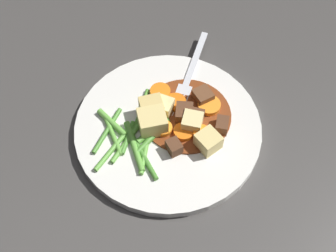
{
  "coord_description": "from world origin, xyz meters",
  "views": [
    {
      "loc": [
        -0.08,
        -0.36,
        0.59
      ],
      "look_at": [
        0.0,
        0.0,
        0.01
      ],
      "focal_mm": 50.48,
      "sensor_mm": 36.0,
      "label": 1
    }
  ],
  "objects_px": {
    "dinner_plate": "(168,129)",
    "carrot_slice_2": "(176,103)",
    "potato_chunk_4": "(192,123)",
    "meat_chunk_3": "(222,125)",
    "carrot_slice_5": "(184,132)",
    "potato_chunk_1": "(151,108)",
    "carrot_slice_0": "(209,106)",
    "potato_chunk_3": "(164,107)",
    "carrot_slice_1": "(157,93)",
    "meat_chunk_4": "(203,96)",
    "fork": "(189,75)",
    "carrot_slice_3": "(164,129)",
    "meat_chunk_2": "(184,113)",
    "carrot_slice_4": "(201,134)",
    "meat_chunk_0": "(194,115)",
    "potato_chunk_2": "(153,125)",
    "potato_chunk_0": "(208,141)",
    "meat_chunk_1": "(177,146)"
  },
  "relations": [
    {
      "from": "carrot_slice_5",
      "to": "potato_chunk_0",
      "type": "bearing_deg",
      "value": -41.71
    },
    {
      "from": "carrot_slice_1",
      "to": "carrot_slice_4",
      "type": "xyz_separation_m",
      "value": [
        0.05,
        -0.08,
        0.0
      ]
    },
    {
      "from": "carrot_slice_2",
      "to": "fork",
      "type": "height_order",
      "value": "carrot_slice_2"
    },
    {
      "from": "meat_chunk_2",
      "to": "fork",
      "type": "distance_m",
      "value": 0.08
    },
    {
      "from": "potato_chunk_3",
      "to": "potato_chunk_2",
      "type": "bearing_deg",
      "value": -125.97
    },
    {
      "from": "carrot_slice_4",
      "to": "meat_chunk_0",
      "type": "height_order",
      "value": "meat_chunk_0"
    },
    {
      "from": "potato_chunk_3",
      "to": "fork",
      "type": "relative_size",
      "value": 0.16
    },
    {
      "from": "carrot_slice_5",
      "to": "potato_chunk_1",
      "type": "xyz_separation_m",
      "value": [
        -0.04,
        0.04,
        0.01
      ]
    },
    {
      "from": "potato_chunk_4",
      "to": "meat_chunk_3",
      "type": "bearing_deg",
      "value": -15.34
    },
    {
      "from": "meat_chunk_0",
      "to": "potato_chunk_4",
      "type": "bearing_deg",
      "value": -115.35
    },
    {
      "from": "potato_chunk_1",
      "to": "meat_chunk_4",
      "type": "xyz_separation_m",
      "value": [
        0.08,
        0.01,
        -0.01
      ]
    },
    {
      "from": "potato_chunk_4",
      "to": "meat_chunk_4",
      "type": "relative_size",
      "value": 1.07
    },
    {
      "from": "potato_chunk_3",
      "to": "potato_chunk_4",
      "type": "xyz_separation_m",
      "value": [
        0.03,
        -0.03,
        0.0
      ]
    },
    {
      "from": "carrot_slice_3",
      "to": "potato_chunk_2",
      "type": "bearing_deg",
      "value": 171.28
    },
    {
      "from": "carrot_slice_5",
      "to": "meat_chunk_2",
      "type": "height_order",
      "value": "meat_chunk_2"
    },
    {
      "from": "meat_chunk_4",
      "to": "fork",
      "type": "relative_size",
      "value": 0.16
    },
    {
      "from": "carrot_slice_1",
      "to": "meat_chunk_3",
      "type": "height_order",
      "value": "meat_chunk_3"
    },
    {
      "from": "carrot_slice_3",
      "to": "meat_chunk_4",
      "type": "bearing_deg",
      "value": 31.35
    },
    {
      "from": "potato_chunk_0",
      "to": "meat_chunk_2",
      "type": "xyz_separation_m",
      "value": [
        -0.02,
        0.05,
        -0.0
      ]
    },
    {
      "from": "carrot_slice_5",
      "to": "meat_chunk_4",
      "type": "bearing_deg",
      "value": 52.05
    },
    {
      "from": "carrot_slice_0",
      "to": "potato_chunk_3",
      "type": "xyz_separation_m",
      "value": [
        -0.07,
        0.01,
        0.01
      ]
    },
    {
      "from": "potato_chunk_2",
      "to": "meat_chunk_4",
      "type": "xyz_separation_m",
      "value": [
        0.08,
        0.04,
        -0.01
      ]
    },
    {
      "from": "potato_chunk_3",
      "to": "carrot_slice_2",
      "type": "bearing_deg",
      "value": 25.81
    },
    {
      "from": "potato_chunk_4",
      "to": "potato_chunk_3",
      "type": "bearing_deg",
      "value": 134.42
    },
    {
      "from": "dinner_plate",
      "to": "meat_chunk_4",
      "type": "height_order",
      "value": "meat_chunk_4"
    },
    {
      "from": "carrot_slice_4",
      "to": "meat_chunk_3",
      "type": "height_order",
      "value": "meat_chunk_3"
    },
    {
      "from": "meat_chunk_1",
      "to": "meat_chunk_3",
      "type": "relative_size",
      "value": 0.89
    },
    {
      "from": "potato_chunk_4",
      "to": "carrot_slice_1",
      "type": "bearing_deg",
      "value": 120.05
    },
    {
      "from": "potato_chunk_0",
      "to": "potato_chunk_2",
      "type": "distance_m",
      "value": 0.08
    },
    {
      "from": "carrot_slice_5",
      "to": "meat_chunk_0",
      "type": "distance_m",
      "value": 0.03
    },
    {
      "from": "carrot_slice_3",
      "to": "meat_chunk_4",
      "type": "relative_size",
      "value": 0.95
    },
    {
      "from": "dinner_plate",
      "to": "carrot_slice_2",
      "type": "height_order",
      "value": "carrot_slice_2"
    },
    {
      "from": "carrot_slice_3",
      "to": "meat_chunk_3",
      "type": "height_order",
      "value": "meat_chunk_3"
    },
    {
      "from": "carrot_slice_1",
      "to": "meat_chunk_1",
      "type": "xyz_separation_m",
      "value": [
        0.01,
        -0.1,
        0.0
      ]
    },
    {
      "from": "meat_chunk_2",
      "to": "fork",
      "type": "height_order",
      "value": "meat_chunk_2"
    },
    {
      "from": "carrot_slice_3",
      "to": "potato_chunk_2",
      "type": "xyz_separation_m",
      "value": [
        -0.01,
        0.0,
        0.01
      ]
    },
    {
      "from": "meat_chunk_0",
      "to": "meat_chunk_1",
      "type": "height_order",
      "value": "meat_chunk_0"
    },
    {
      "from": "carrot_slice_3",
      "to": "fork",
      "type": "height_order",
      "value": "carrot_slice_3"
    },
    {
      "from": "dinner_plate",
      "to": "potato_chunk_4",
      "type": "distance_m",
      "value": 0.04
    },
    {
      "from": "dinner_plate",
      "to": "meat_chunk_4",
      "type": "bearing_deg",
      "value": 29.77
    },
    {
      "from": "meat_chunk_3",
      "to": "carrot_slice_2",
      "type": "bearing_deg",
      "value": 135.13
    },
    {
      "from": "carrot_slice_2",
      "to": "carrot_slice_4",
      "type": "distance_m",
      "value": 0.07
    },
    {
      "from": "potato_chunk_1",
      "to": "carrot_slice_0",
      "type": "bearing_deg",
      "value": -4.0
    },
    {
      "from": "carrot_slice_0",
      "to": "meat_chunk_4",
      "type": "bearing_deg",
      "value": 110.52
    },
    {
      "from": "potato_chunk_0",
      "to": "potato_chunk_2",
      "type": "height_order",
      "value": "potato_chunk_2"
    },
    {
      "from": "dinner_plate",
      "to": "potato_chunk_0",
      "type": "bearing_deg",
      "value": -42.57
    },
    {
      "from": "carrot_slice_5",
      "to": "meat_chunk_1",
      "type": "height_order",
      "value": "meat_chunk_1"
    },
    {
      "from": "carrot_slice_0",
      "to": "carrot_slice_5",
      "type": "distance_m",
      "value": 0.06
    },
    {
      "from": "dinner_plate",
      "to": "potato_chunk_2",
      "type": "relative_size",
      "value": 7.02
    },
    {
      "from": "carrot_slice_3",
      "to": "potato_chunk_3",
      "type": "relative_size",
      "value": 0.97
    }
  ]
}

